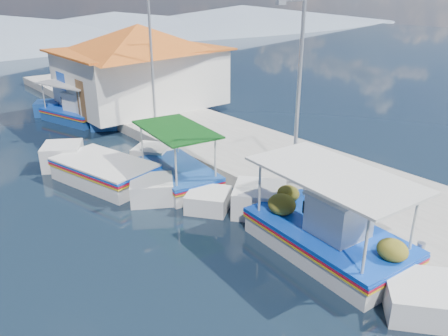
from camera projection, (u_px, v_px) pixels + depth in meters
ground at (227, 272)px, 11.19m from camera, size 160.00×160.00×0.00m
quay at (243, 150)px, 18.86m from camera, size 5.00×44.00×0.50m
bollards at (216, 157)px, 16.94m from camera, size 0.20×17.20×0.30m
main_caique at (325, 235)px, 11.88m from camera, size 2.70×7.88×2.60m
caique_green_canopy at (176, 175)px, 16.07m from camera, size 2.43×6.33×2.39m
caique_blue_hull at (104, 173)px, 16.33m from camera, size 3.15×6.76×1.24m
caique_far at (75, 113)px, 23.81m from camera, size 3.08×6.26×2.28m
harbor_building at (140, 64)px, 24.53m from camera, size 10.49×10.49×4.40m
lamp_post_near at (297, 85)px, 13.82m from camera, size 1.21×0.14×6.00m
lamp_post_far at (150, 54)px, 20.26m from camera, size 1.21×0.14×6.00m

